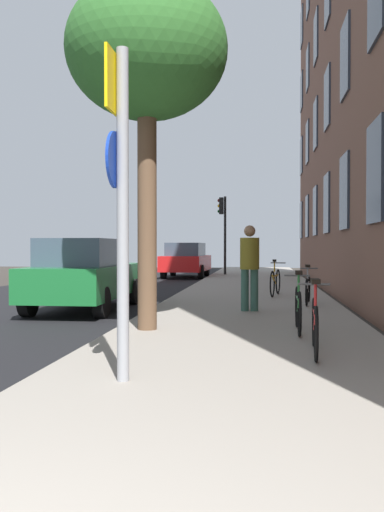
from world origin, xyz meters
The scene contains 13 objects.
ground_plane centered at (-2.40, 15.00, 0.00)m, with size 41.80×41.80×0.00m, color #332D28.
road_asphalt centered at (-4.50, 15.00, 0.01)m, with size 7.00×38.00×0.01m, color black.
sidewalk centered at (1.10, 15.00, 0.06)m, with size 4.20×38.00×0.12m, color gray.
sign_post centered at (-0.02, 4.25, 2.05)m, with size 0.16×0.60×3.29m.
traffic_light centered at (-0.44, 24.75, 2.68)m, with size 0.43×0.24×3.75m.
tree_near centered at (-0.45, 7.51, 4.54)m, with size 2.60×2.60×5.58m.
bicycle_0 centered at (2.04, 5.84, 0.49)m, with size 0.42×1.63×0.94m.
bicycle_1 centered at (1.95, 7.58, 0.50)m, with size 0.42×1.63×0.97m.
bicycle_2 centered at (2.45, 11.68, 0.48)m, with size 0.42×1.60×0.92m.
bicycle_3 centered at (1.76, 13.78, 0.51)m, with size 0.47×1.68×0.99m.
pedestrian_0 centered at (1.14, 10.18, 1.13)m, with size 0.44×0.44×1.78m.
car_0 centered at (-2.60, 10.76, 0.84)m, with size 1.80×4.17×1.62m.
car_1 centered at (-2.12, 23.86, 0.84)m, with size 2.00×4.09×1.62m.
Camera 1 is at (1.37, -0.90, 1.46)m, focal length 37.39 mm.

